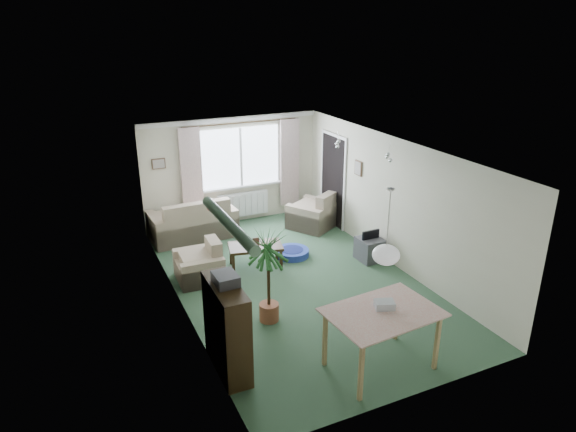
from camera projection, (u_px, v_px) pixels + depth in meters
name	position (u px, v px, depth m)	size (l,w,h in m)	color
ground	(295.00, 282.00, 9.07)	(6.50, 6.50, 0.00)	#305037
window	(241.00, 157.00, 11.35)	(1.80, 0.03, 1.30)	white
curtain_rod	(241.00, 123.00, 11.00)	(2.60, 0.03, 0.03)	black
curtain_left	(191.00, 174.00, 10.89)	(0.45, 0.08, 2.00)	beige
curtain_right	(289.00, 162.00, 11.80)	(0.45, 0.08, 2.00)	beige
radiator	(243.00, 204.00, 11.71)	(1.20, 0.10, 0.55)	white
doorway	(333.00, 181.00, 11.36)	(0.03, 0.95, 2.00)	black
pendant_lamp	(386.00, 255.00, 6.67)	(0.36, 0.36, 0.36)	white
tinsel_garland	(228.00, 223.00, 5.55)	(1.60, 1.60, 0.12)	#196626
bauble_cluster_a	(338.00, 141.00, 9.55)	(0.20, 0.20, 0.20)	silver
bauble_cluster_b	(389.00, 154.00, 8.65)	(0.20, 0.20, 0.20)	silver
wall_picture_back	(159.00, 164.00, 10.62)	(0.28, 0.03, 0.22)	brown
wall_picture_right	(358.00, 168.00, 10.31)	(0.03, 0.24, 0.30)	brown
sofa	(192.00, 218.00, 10.81)	(1.76, 0.93, 0.88)	beige
armchair_corner	(312.00, 209.00, 11.36)	(0.92, 0.87, 0.82)	beige
armchair_left	(199.00, 261.00, 9.05)	(0.81, 0.77, 0.72)	beige
coffee_table	(256.00, 256.00, 9.56)	(0.98, 0.54, 0.44)	black
photo_frame	(256.00, 242.00, 9.44)	(0.12, 0.02, 0.16)	#52352A
bookshelf	(227.00, 328.00, 6.61)	(0.34, 1.02, 1.25)	black
hifi_box	(226.00, 279.00, 6.39)	(0.28, 0.35, 0.14)	#333237
houseplant	(269.00, 276.00, 7.66)	(0.65, 0.65, 1.51)	#1F551D
dining_table	(381.00, 340.00, 6.72)	(1.33, 0.89, 0.83)	tan
gift_box	(384.00, 305.00, 6.62)	(0.25, 0.18, 0.12)	#B3B5BF
tv_cube	(370.00, 249.00, 9.85)	(0.44, 0.48, 0.44)	#37373C
pet_bed	(292.00, 253.00, 10.06)	(0.66, 0.66, 0.13)	navy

